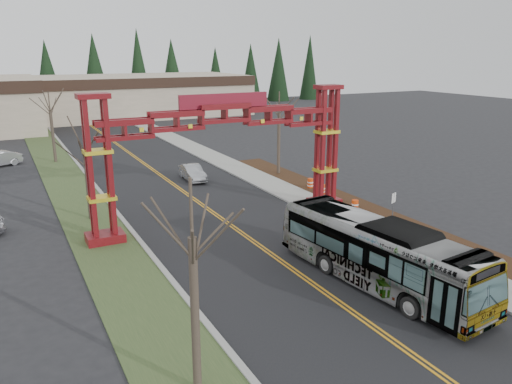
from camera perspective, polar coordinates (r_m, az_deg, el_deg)
ground at (r=20.43m, az=18.91°, el=-18.23°), size 200.00×200.00×0.00m
road at (r=40.05m, az=-7.52°, el=-0.51°), size 12.00×110.00×0.02m
lane_line_left at (r=40.00m, az=-7.69°, el=-0.51°), size 0.12×100.00×0.01m
lane_line_right at (r=40.08m, az=-7.36°, el=-0.47°), size 0.12×100.00×0.01m
curb_right at (r=42.41m, az=0.29°, el=0.64°), size 0.30×110.00×0.15m
sidewalk_right at (r=43.09m, az=1.99°, el=0.87°), size 2.60×110.00×0.14m
landscape_strip at (r=33.29m, az=18.86°, el=-4.56°), size 2.60×50.00×0.12m
grass_median at (r=38.21m, az=-18.86°, el=-2.00°), size 4.00×110.00×0.08m
curb_left at (r=38.48m, az=-16.15°, el=-1.59°), size 0.30×110.00×0.15m
gateway_arch at (r=32.38m, az=-3.59°, el=6.57°), size 18.20×1.60×8.90m
retail_building_east at (r=94.33m, az=-13.55°, el=10.70°), size 38.00×20.30×7.00m
conifer_treeline at (r=104.17m, az=-20.67°, el=12.22°), size 116.10×5.60×13.00m
transit_bus at (r=25.22m, az=13.77°, el=-6.80°), size 4.06×12.12×3.31m
silver_sedan at (r=45.00m, az=-7.27°, el=2.21°), size 1.70×4.28×1.39m
bare_tree_median_near at (r=15.67m, az=-7.30°, el=-5.33°), size 2.91×2.91×7.49m
bare_tree_median_mid at (r=35.08m, az=-18.97°, el=4.29°), size 2.90×2.90×6.62m
bare_tree_median_far at (r=55.32m, az=-22.46°, el=8.49°), size 3.06×3.06×7.32m
bare_tree_right_far at (r=46.02m, az=2.66°, el=8.95°), size 2.94×2.94×7.68m
street_sign at (r=33.52m, az=15.43°, el=-1.21°), size 0.50×0.25×2.33m
barrel_south at (r=36.45m, az=11.23°, el=-1.59°), size 0.49×0.49×0.91m
barrel_mid at (r=40.32m, az=7.55°, el=0.25°), size 0.49×0.49×0.90m
barrel_north at (r=42.03m, az=6.22°, el=0.94°), size 0.49×0.49×0.91m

